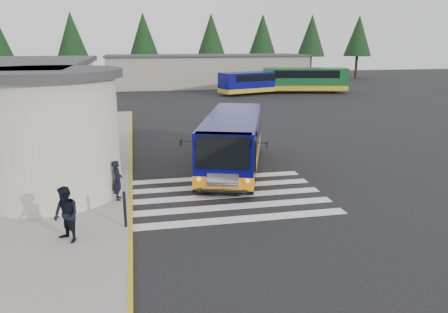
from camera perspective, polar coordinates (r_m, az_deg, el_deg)
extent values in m
plane|color=black|center=(18.18, 0.85, -4.25)|extent=(140.00, 140.00, 0.00)
cube|color=gray|center=(22.23, -24.89, -1.89)|extent=(10.00, 34.00, 0.15)
cube|color=gold|center=(21.59, -12.04, -1.26)|extent=(0.12, 34.00, 0.16)
cylinder|color=beige|center=(17.94, -21.91, 2.36)|extent=(5.20, 5.20, 4.50)
cylinder|color=#38383A|center=(17.62, -22.67, 10.00)|extent=(5.80, 5.80, 0.30)
cube|color=black|center=(22.45, -18.40, 2.00)|extent=(0.08, 1.20, 2.20)
cube|color=#38383A|center=(22.16, -17.44, 5.35)|extent=(1.20, 1.80, 0.12)
cube|color=silver|center=(15.16, 1.60, -8.22)|extent=(8.00, 0.55, 0.01)
cube|color=silver|center=(16.24, 0.64, -6.60)|extent=(8.00, 0.55, 0.01)
cube|color=silver|center=(17.34, -0.20, -5.18)|extent=(8.00, 0.55, 0.01)
cube|color=silver|center=(18.45, -0.94, -3.93)|extent=(8.00, 0.55, 0.01)
cube|color=silver|center=(19.58, -1.59, -2.82)|extent=(8.00, 0.55, 0.01)
cube|color=gray|center=(59.70, -2.23, 11.04)|extent=(26.00, 8.00, 4.00)
cube|color=#38383A|center=(59.60, -2.25, 13.05)|extent=(26.40, 8.40, 0.20)
cylinder|color=black|center=(69.36, -27.27, 9.80)|extent=(0.44, 0.44, 3.60)
cylinder|color=black|center=(67.42, -18.94, 10.53)|extent=(0.44, 0.44, 3.60)
cone|color=black|center=(67.29, -19.31, 14.77)|extent=(4.40, 4.40, 6.40)
cylinder|color=black|center=(66.93, -10.28, 11.06)|extent=(0.44, 0.44, 3.60)
cone|color=black|center=(66.80, -10.48, 15.34)|extent=(4.40, 4.40, 6.40)
cylinder|color=black|center=(67.92, -1.65, 11.33)|extent=(0.44, 0.44, 3.60)
cone|color=black|center=(67.80, -1.69, 15.55)|extent=(4.40, 4.40, 6.40)
cylinder|color=black|center=(69.75, 4.96, 11.38)|extent=(0.44, 0.44, 3.60)
cone|color=black|center=(69.63, 5.06, 15.49)|extent=(4.40, 4.40, 6.40)
cylinder|color=black|center=(72.41, 11.17, 11.28)|extent=(0.44, 0.44, 3.60)
cone|color=black|center=(72.30, 11.37, 15.24)|extent=(4.40, 4.40, 6.40)
cylinder|color=black|center=(75.84, 16.87, 11.08)|extent=(0.44, 0.44, 3.60)
cone|color=black|center=(75.73, 17.16, 14.85)|extent=(4.40, 4.40, 6.40)
cube|color=#070756|center=(20.62, 1.17, 2.33)|extent=(4.82, 8.77, 2.21)
cube|color=orange|center=(20.81, 1.16, 0.07)|extent=(4.86, 8.80, 0.53)
cube|color=black|center=(20.90, 1.15, -0.75)|extent=(4.85, 8.79, 0.21)
cube|color=black|center=(16.43, -0.15, 0.34)|extent=(1.98, 0.69, 1.17)
cube|color=silver|center=(16.71, -0.16, -3.10)|extent=(1.18, 0.43, 0.52)
cube|color=black|center=(21.39, -1.84, 4.00)|extent=(1.94, 5.91, 0.85)
cube|color=black|center=(21.19, 4.58, 3.86)|extent=(1.94, 5.91, 0.85)
cylinder|color=black|center=(18.30, -2.87, -2.64)|extent=(0.54, 0.94, 0.90)
cylinder|color=black|center=(18.10, 3.61, -2.86)|extent=(0.54, 0.94, 0.90)
cylinder|color=black|center=(23.32, -0.84, 1.21)|extent=(0.54, 0.94, 0.90)
cylinder|color=black|center=(23.16, 4.24, 1.08)|extent=(0.54, 0.94, 0.90)
cube|color=black|center=(16.75, -5.69, 1.87)|extent=(0.10, 0.18, 0.28)
cube|color=black|center=(16.39, 5.63, 1.59)|extent=(0.10, 0.18, 0.28)
imported|color=black|center=(16.83, -13.74, -3.01)|extent=(0.37, 0.56, 1.52)
imported|color=black|center=(13.76, -19.92, -7.16)|extent=(1.03, 1.04, 1.69)
cylinder|color=black|center=(14.39, -12.82, -6.73)|extent=(0.10, 0.10, 1.19)
cube|color=#080965|center=(50.94, 4.02, 9.75)|extent=(8.77, 5.01, 2.16)
cube|color=gold|center=(51.02, 4.00, 8.77)|extent=(8.80, 5.05, 0.47)
cube|color=black|center=(50.90, 4.03, 10.33)|extent=(7.01, 4.44, 0.75)
cube|color=#134924|center=(53.06, 10.47, 9.98)|extent=(10.06, 4.59, 2.48)
cube|color=gold|center=(53.15, 10.42, 8.90)|extent=(10.10, 4.63, 0.54)
cube|color=black|center=(53.02, 10.50, 10.62)|extent=(7.96, 4.21, 0.86)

